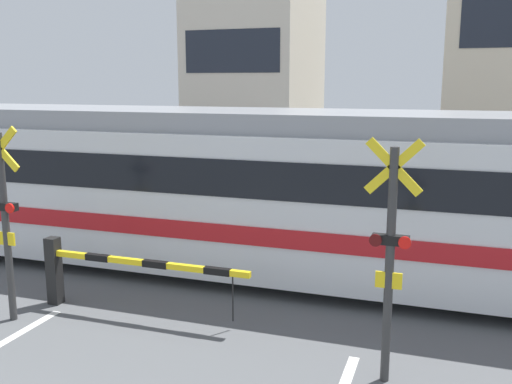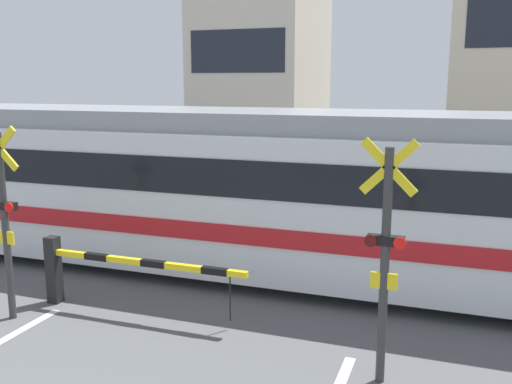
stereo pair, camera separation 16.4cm
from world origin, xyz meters
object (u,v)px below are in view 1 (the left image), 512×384
Objects in this scene: crossing_barrier_near at (98,267)px; crossing_barrier_far at (373,207)px; commuter_train at (158,181)px; crossing_signal_left at (5,216)px; pedestrian at (329,177)px; crossing_signal_right at (390,252)px.

crossing_barrier_near and crossing_barrier_far have the same top height.
commuter_train reaches higher than crossing_barrier_far.
crossing_signal_left is (-1.07, -0.78, 0.95)m from crossing_barrier_near.
crossing_signal_left reaches higher than pedestrian.
pedestrian is at bearing 124.36° from crossing_barrier_far.
commuter_train is at bearing -113.50° from pedestrian.
crossing_barrier_far is 1.18× the size of crossing_signal_left.
crossing_barrier_near is 8.51m from pedestrian.
crossing_signal_left is 9.57m from pedestrian.
crossing_signal_left is (-4.66, -6.77, 0.95)m from crossing_barrier_far.
crossing_signal_left is 5.73m from crossing_signal_right.
crossing_signal_right is at bearing -34.89° from commuter_train.
crossing_barrier_far is (3.60, 5.99, 0.00)m from crossing_barrier_near.
crossing_signal_right reaches higher than crossing_barrier_far.
commuter_train is 3.57m from crossing_signal_left.
commuter_train is 5.93× the size of crossing_barrier_far.
crossing_barrier_near is at bearing -121.00° from crossing_barrier_far.
commuter_train is 6.99× the size of crossing_signal_right.
crossing_barrier_near is at bearing 170.54° from crossing_signal_right.
commuter_train is 6.11m from crossing_signal_right.
commuter_train is 6.07m from pedestrian.
pedestrian is (-1.55, 2.26, 0.30)m from crossing_barrier_far.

